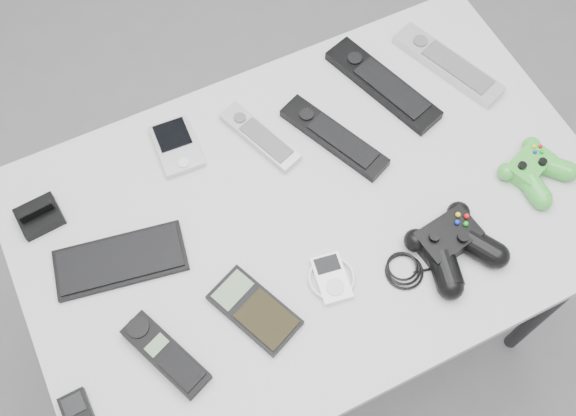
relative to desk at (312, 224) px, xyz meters
name	(u,v)px	position (x,y,z in m)	size (l,w,h in m)	color
floor	(298,324)	(-0.02, 0.01, -0.65)	(3.50, 3.50, 0.00)	slate
desk	(312,224)	(0.00, 0.00, 0.00)	(1.07, 0.69, 0.71)	#A7A7A9
pda_keyboard	(120,260)	(-0.35, 0.06, 0.07)	(0.23, 0.10, 0.01)	black
dock_bracket	(38,214)	(-0.45, 0.20, 0.08)	(0.07, 0.07, 0.04)	black
pda	(177,146)	(-0.17, 0.23, 0.07)	(0.08, 0.12, 0.02)	#ACADB3
remote_silver_a	(260,136)	(-0.02, 0.18, 0.07)	(0.05, 0.18, 0.02)	#ACADB3
remote_black_a	(334,137)	(0.11, 0.12, 0.07)	(0.05, 0.23, 0.02)	black
remote_black_b	(383,84)	(0.25, 0.18, 0.07)	(0.06, 0.26, 0.03)	black
remote_silver_b	(448,64)	(0.40, 0.17, 0.07)	(0.06, 0.25, 0.02)	#B3B3BA
cordless_handset	(166,354)	(-0.34, -0.13, 0.07)	(0.05, 0.16, 0.03)	black
calculator	(254,310)	(-0.18, -0.13, 0.07)	(0.08, 0.16, 0.02)	black
mp3_player	(331,278)	(-0.03, -0.13, 0.07)	(0.08, 0.09, 0.02)	white
controller_black	(453,244)	(0.18, -0.18, 0.09)	(0.25, 0.16, 0.05)	black
controller_green	(535,169)	(0.40, -0.11, 0.08)	(0.12, 0.13, 0.04)	#2A9027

